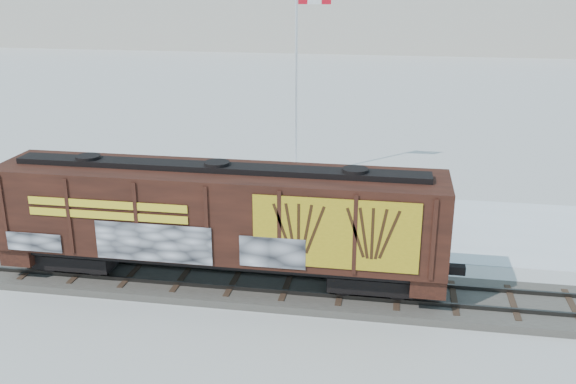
% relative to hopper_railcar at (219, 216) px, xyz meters
% --- Properties ---
extents(ground, '(500.00, 500.00, 0.00)m').
position_rel_hopper_railcar_xyz_m(ground, '(2.51, 0.01, -2.84)').
color(ground, white).
rests_on(ground, ground).
extents(rail_track, '(50.00, 3.40, 0.43)m').
position_rel_hopper_railcar_xyz_m(rail_track, '(2.51, 0.01, -2.69)').
color(rail_track, '#59544C').
rests_on(rail_track, ground).
extents(parking_strip, '(40.00, 8.00, 0.03)m').
position_rel_hopper_railcar_xyz_m(parking_strip, '(2.51, 7.51, -2.83)').
color(parking_strip, white).
rests_on(parking_strip, ground).
extents(hopper_railcar, '(16.23, 3.06, 4.33)m').
position_rel_hopper_railcar_xyz_m(hopper_railcar, '(0.00, 0.00, 0.00)').
color(hopper_railcar, black).
rests_on(hopper_railcar, rail_track).
extents(flagpole, '(2.30, 0.90, 10.85)m').
position_rel_hopper_railcar_xyz_m(flagpole, '(0.71, 14.02, 1.12)').
color(flagpole, silver).
rests_on(flagpole, ground).
extents(car_silver, '(5.11, 2.32, 1.70)m').
position_rel_hopper_railcar_xyz_m(car_silver, '(-6.08, 7.99, -1.96)').
color(car_silver, '#A0A3A7').
rests_on(car_silver, parking_strip).
extents(car_white, '(4.23, 2.25, 1.32)m').
position_rel_hopper_railcar_xyz_m(car_white, '(0.10, 7.45, -2.15)').
color(car_white, white).
rests_on(car_white, parking_strip).
extents(car_dark, '(4.99, 2.56, 1.39)m').
position_rel_hopper_railcar_xyz_m(car_dark, '(6.06, 7.05, -2.12)').
color(car_dark, black).
rests_on(car_dark, parking_strip).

